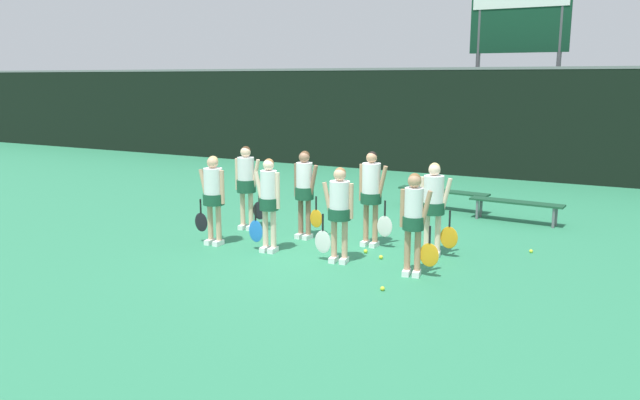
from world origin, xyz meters
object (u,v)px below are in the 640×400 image
at_px(bench_courtside, 516,204).
at_px(tennis_ball_3, 531,251).
at_px(player_3, 414,217).
at_px(tennis_ball_4, 332,233).
at_px(tennis_ball_1, 381,257).
at_px(bench_far, 443,193).
at_px(player_6, 371,191).
at_px(tennis_ball_2, 426,259).
at_px(player_4, 246,181).
at_px(player_1, 268,198).
at_px(player_7, 434,202).
at_px(player_5, 305,187).
at_px(tennis_ball_5, 366,251).
at_px(scoreboard, 518,40).
at_px(player_0, 213,193).
at_px(tennis_ball_0, 383,289).
at_px(player_2, 339,207).

distance_m(bench_courtside, tennis_ball_3, 2.48).
xyz_separation_m(player_3, tennis_ball_4, (-2.30, 1.75, -0.92)).
xyz_separation_m(tennis_ball_1, tennis_ball_4, (-1.52, 1.16, -0.00)).
bearing_deg(bench_far, player_6, -87.18).
xyz_separation_m(bench_far, tennis_ball_3, (2.51, -2.91, -0.37)).
xyz_separation_m(bench_far, tennis_ball_2, (1.00, -4.27, -0.37)).
xyz_separation_m(bench_far, tennis_ball_4, (-1.23, -3.37, -0.37)).
relative_size(tennis_ball_3, tennis_ball_4, 0.97).
distance_m(player_4, tennis_ball_1, 3.49).
bearing_deg(player_6, player_4, -179.84).
relative_size(player_1, tennis_ball_4, 25.22).
bearing_deg(bench_far, player_7, -69.66).
bearing_deg(player_5, player_1, -91.87).
distance_m(player_1, tennis_ball_5, 1.97).
height_order(player_7, tennis_ball_5, player_7).
relative_size(scoreboard, bench_far, 2.52).
distance_m(scoreboard, player_7, 11.24).
relative_size(bench_courtside, player_1, 1.18).
distance_m(player_6, tennis_ball_3, 3.04).
xyz_separation_m(player_0, player_4, (-0.14, 1.28, 0.03)).
distance_m(player_0, tennis_ball_2, 4.04).
xyz_separation_m(player_0, tennis_ball_0, (3.77, -0.95, -0.95)).
distance_m(player_6, tennis_ball_4, 1.50).
xyz_separation_m(bench_far, player_1, (-1.67, -5.01, 0.57)).
xyz_separation_m(player_3, tennis_ball_3, (1.44, 2.20, -0.92)).
bearing_deg(tennis_ball_2, tennis_ball_0, -92.51).
height_order(tennis_ball_2, tennis_ball_3, tennis_ball_2).
height_order(player_2, tennis_ball_3, player_2).
bearing_deg(player_7, player_2, -148.47).
relative_size(scoreboard, player_0, 3.34).
xyz_separation_m(bench_courtside, player_1, (-3.46, -4.44, 0.57)).
height_order(bench_courtside, player_7, player_7).
distance_m(player_0, tennis_ball_1, 3.32).
distance_m(player_4, tennis_ball_3, 5.64).
bearing_deg(player_5, bench_courtside, 48.20).
bearing_deg(player_4, tennis_ball_2, -16.66).
distance_m(tennis_ball_3, tennis_ball_5, 2.95).
height_order(bench_far, player_2, player_2).
xyz_separation_m(tennis_ball_3, tennis_ball_4, (-3.74, -0.45, 0.00)).
height_order(player_3, player_4, player_4).
distance_m(player_3, tennis_ball_1, 1.34).
height_order(player_2, player_7, player_7).
bearing_deg(tennis_ball_0, player_7, 88.17).
bearing_deg(player_5, player_0, -133.76).
relative_size(bench_far, player_3, 1.35).
bearing_deg(player_6, player_3, -45.10).
bearing_deg(player_6, bench_courtside, 58.81).
distance_m(player_0, tennis_ball_0, 4.00).
xyz_separation_m(scoreboard, player_5, (-1.81, -10.72, -3.24)).
relative_size(scoreboard, player_1, 3.31).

